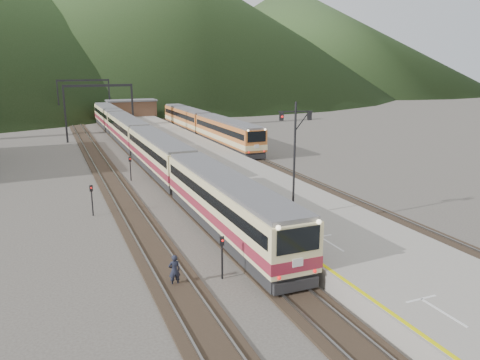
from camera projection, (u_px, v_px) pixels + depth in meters
name	position (u px, v px, depth m)	size (l,w,h in m)	color
ground	(333.00, 330.00, 19.29)	(400.00, 400.00, 0.00)	#47423D
track_main	(142.00, 157.00, 55.10)	(2.60, 200.00, 0.23)	black
track_far	(98.00, 160.00, 53.23)	(2.60, 200.00, 0.23)	black
track_second	(232.00, 150.00, 59.41)	(2.60, 200.00, 0.23)	black
platform	(192.00, 153.00, 55.31)	(8.00, 100.00, 1.00)	gray
gantry_near	(99.00, 101.00, 66.15)	(9.55, 0.25, 8.00)	black
gantry_far	(84.00, 92.00, 88.55)	(9.55, 0.25, 8.00)	black
station_shed	(132.00, 108.00, 90.64)	(9.40, 4.40, 3.10)	brown
hill_b	(123.00, 8.00, 227.58)	(220.00, 220.00, 75.00)	#2B431E
hill_c	(287.00, 36.00, 242.61)	(160.00, 160.00, 50.00)	#2B431E
main_train	(141.00, 141.00, 54.98)	(2.72, 74.53, 3.31)	beige
second_train	(204.00, 126.00, 68.96)	(2.71, 36.90, 3.30)	#C86F32
signal_mast	(295.00, 148.00, 29.48)	(2.15, 0.66, 7.42)	black
short_signal_a	(222.00, 252.00, 23.54)	(0.26, 0.22, 2.27)	black
short_signal_b	(130.00, 165.00, 43.75)	(0.24, 0.19, 2.27)	black
short_signal_c	(92.00, 196.00, 33.53)	(0.23, 0.18, 2.27)	black
worker	(174.00, 270.00, 22.94)	(0.59, 0.39, 1.62)	#1B1E2D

